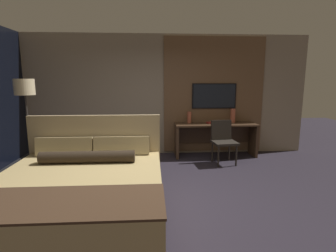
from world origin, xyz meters
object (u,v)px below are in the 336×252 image
at_px(bed, 81,194).
at_px(tv, 214,96).
at_px(book, 212,123).
at_px(desk, 215,134).
at_px(floor_lamp, 25,95).
at_px(desk_chair, 223,138).
at_px(vase_tall, 233,116).
at_px(vase_short, 189,117).

xyz_separation_m(bed, tv, (2.38, 2.97, 1.03)).
bearing_deg(book, desk, -8.82).
relative_size(bed, desk, 1.18).
height_order(bed, floor_lamp, floor_lamp).
xyz_separation_m(bed, desk_chair, (2.42, 2.21, 0.19)).
height_order(bed, vase_tall, bed).
bearing_deg(desk_chair, floor_lamp, -177.43).
relative_size(desk_chair, book, 3.65).
height_order(floor_lamp, vase_short, floor_lamp).
relative_size(bed, floor_lamp, 1.24).
relative_size(tv, desk_chair, 1.15).
xyz_separation_m(desk_chair, book, (-0.12, 0.56, 0.24)).
xyz_separation_m(desk_chair, floor_lamp, (-3.73, -0.61, 0.96)).
xyz_separation_m(vase_short, book, (0.52, -0.07, -0.12)).
distance_m(bed, desk_chair, 3.28).
height_order(desk, floor_lamp, floor_lamp).
bearing_deg(bed, vase_short, 57.80).
height_order(tv, vase_tall, tv).
relative_size(floor_lamp, vase_tall, 5.39).
height_order(bed, tv, tv).
distance_m(vase_short, book, 0.53).
distance_m(desk, desk_chair, 0.54).
xyz_separation_m(desk, tv, (0.00, 0.22, 0.86)).
relative_size(desk, vase_short, 7.02).
relative_size(desk, book, 7.52).
bearing_deg(desk, floor_lamp, -162.69).
distance_m(tv, floor_lamp, 3.94).
relative_size(desk_chair, vase_tall, 2.75).
bearing_deg(bed, vase_tall, 45.08).
bearing_deg(tv, book, -112.34).
distance_m(bed, vase_short, 3.39).
relative_size(desk_chair, vase_short, 3.41).
bearing_deg(desk_chair, vase_tall, 50.73).
bearing_deg(tv, vase_tall, -19.89).
bearing_deg(floor_lamp, book, 17.87).
relative_size(desk, tv, 1.79).
relative_size(vase_tall, book, 1.33).
distance_m(desk, floor_lamp, 3.99).
distance_m(bed, floor_lamp, 2.37).
bearing_deg(book, tv, 67.66).
bearing_deg(desk_chair, book, 95.58).
bearing_deg(book, vase_short, 172.81).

